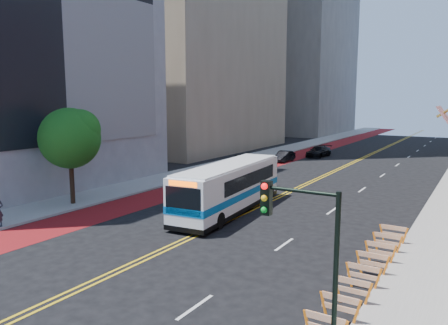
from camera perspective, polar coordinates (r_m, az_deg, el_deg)
name	(u,v)px	position (r m, az deg, el deg)	size (l,w,h in m)	color
ground	(134,264)	(20.83, -11.67, -12.80)	(160.00, 160.00, 0.00)	black
sidewalk_left	(234,162)	(51.43, 1.35, 0.09)	(4.00, 140.00, 0.15)	gray
bus_lane_paint	(264,165)	(49.63, 5.26, -0.33)	(3.60, 140.00, 0.01)	maroon
center_line_inner	(333,171)	(46.75, 14.01, -1.08)	(0.14, 140.00, 0.01)	gold
center_line_outer	(336,171)	(46.64, 14.43, -1.12)	(0.14, 140.00, 0.01)	gold
lane_dashes	(397,165)	(53.34, 21.71, -0.28)	(0.14, 98.20, 0.01)	silver
grey_building_left	(4,4)	(41.49, -26.84, 17.97)	(14.10, 24.00, 30.00)	gray
construction_barriers	(368,267)	(19.18, 18.30, -12.79)	(1.42, 10.91, 1.00)	orange
street_tree	(71,136)	(31.92, -19.39, 3.30)	(4.20, 4.20, 6.70)	black
traffic_signal	(304,241)	(11.92, 10.37, -10.03)	(2.21, 0.34, 5.07)	black
transit_bus	(230,187)	(28.97, 0.80, -3.16)	(3.57, 11.86, 3.21)	white
car_a	(240,161)	(47.09, 2.15, 0.17)	(1.81, 4.49, 1.53)	black
car_b	(284,156)	(52.55, 7.84, 0.81)	(1.35, 3.88, 1.28)	black
car_c	(319,151)	(57.79, 12.26, 1.43)	(1.94, 4.77, 1.38)	black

